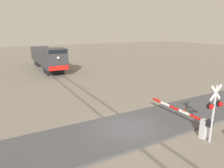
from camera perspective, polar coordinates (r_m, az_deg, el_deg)
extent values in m
plane|color=gray|center=(14.56, 4.50, -12.48)|extent=(160.00, 160.00, 0.00)
cube|color=#59544C|center=(14.19, 2.02, -12.89)|extent=(0.08, 80.00, 0.15)
cube|color=#59544C|center=(14.90, 6.87, -11.56)|extent=(0.08, 80.00, 0.15)
cube|color=#47474C|center=(14.52, 4.51, -12.20)|extent=(36.00, 4.63, 0.16)
cube|color=black|center=(33.47, -15.94, 3.77)|extent=(2.51, 3.20, 1.05)
cube|color=black|center=(41.69, -18.66, 5.68)|extent=(2.51, 3.20, 1.05)
cube|color=#333338|center=(37.33, -17.65, 7.37)|extent=(2.96, 15.46, 2.32)
cube|color=#333338|center=(31.17, -15.54, 8.90)|extent=(2.90, 3.12, 0.65)
cube|color=black|center=(29.63, -14.80, 8.66)|extent=(2.51, 0.06, 0.52)
cube|color=red|center=(29.94, -14.50, 4.30)|extent=(2.81, 0.08, 0.64)
sphere|color=#F2EACC|center=(29.71, -14.68, 7.04)|extent=(0.36, 0.36, 0.36)
cylinder|color=#ADADB2|center=(13.65, 26.21, -7.63)|extent=(0.14, 0.14, 3.63)
cube|color=white|center=(13.22, 26.88, -2.14)|extent=(0.95, 0.04, 0.95)
cube|color=white|center=(13.22, 26.88, -2.14)|extent=(0.95, 0.04, 0.95)
cube|color=black|center=(13.44, 26.51, -5.20)|extent=(1.04, 0.08, 0.08)
sphere|color=red|center=(13.06, 25.80, -5.68)|extent=(0.28, 0.28, 0.28)
sphere|color=red|center=(13.73, 27.86, -4.96)|extent=(0.28, 0.28, 0.28)
cylinder|color=black|center=(13.12, 25.37, -5.53)|extent=(0.34, 0.14, 0.34)
cylinder|color=black|center=(13.79, 27.45, -4.83)|extent=(0.34, 0.14, 0.34)
cube|color=silver|center=(14.43, 24.05, -11.32)|extent=(0.36, 0.36, 1.26)
cube|color=black|center=(14.03, 25.42, -9.86)|extent=(0.28, 0.36, 0.40)
cube|color=red|center=(14.58, 22.19, -8.57)|extent=(0.10, 0.94, 0.14)
cube|color=white|center=(15.12, 19.45, -7.44)|extent=(0.10, 0.94, 0.14)
cube|color=red|center=(15.71, 16.91, -6.39)|extent=(0.10, 0.94, 0.14)
cube|color=white|center=(16.32, 14.58, -5.39)|extent=(0.10, 0.94, 0.14)
cube|color=red|center=(16.97, 12.42, -4.47)|extent=(0.10, 0.94, 0.14)
sphere|color=red|center=(15.09, 19.39, -6.91)|extent=(0.14, 0.14, 0.14)
sphere|color=red|center=(16.85, 12.68, -4.12)|extent=(0.14, 0.14, 0.14)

